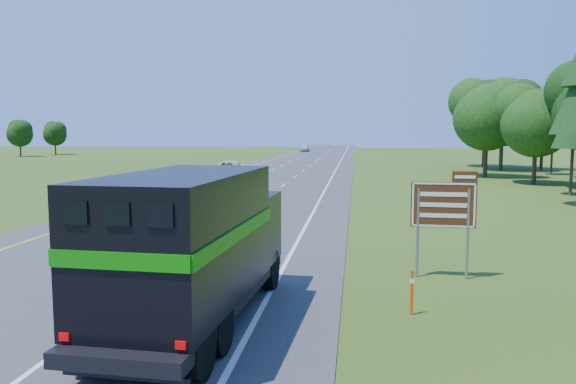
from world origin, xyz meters
name	(u,v)px	position (x,y,z in m)	size (l,w,h in m)	color
road	(281,174)	(0.00, 50.00, 0.02)	(15.00, 260.00, 0.04)	#38383A
lane_markings	(281,174)	(0.00, 50.00, 0.04)	(11.15, 260.00, 0.01)	yellow
horse_truck	(194,244)	(4.17, 3.95, 1.96)	(3.01, 8.23, 3.58)	black
white_suv	(229,170)	(-4.16, 43.78, 0.87)	(2.75, 5.96, 1.66)	white
far_car	(305,148)	(-3.48, 115.64, 0.77)	(1.72, 4.28, 1.46)	silver
exit_sign	(444,209)	(10.54, 9.09, 2.15)	(1.96, 0.19, 3.32)	gray
delineator	(412,291)	(9.25, 5.40, 0.60)	(0.09, 0.05, 1.11)	#D7480B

